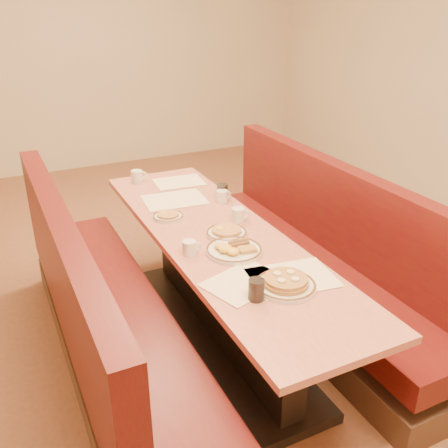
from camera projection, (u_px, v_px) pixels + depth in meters
name	position (u px, v px, depth m)	size (l,w,h in m)	color
ground	(219.00, 337.00, 3.28)	(8.00, 8.00, 0.00)	#9E6647
room_envelope	(218.00, 21.00, 2.47)	(6.04, 8.04, 2.82)	beige
diner_table	(219.00, 289.00, 3.12)	(0.70, 2.50, 0.75)	black
booth_left	(103.00, 321.00, 2.84)	(0.55, 2.50, 1.05)	#4C3326
booth_right	(315.00, 265.00, 3.42)	(0.55, 2.50, 1.05)	#4C3326
placemat_near_left	(244.00, 282.00, 2.47)	(0.38, 0.28, 0.00)	#FAF0C3
placemat_near_right	(293.00, 277.00, 2.51)	(0.42, 0.31, 0.00)	#FAF0C3
placemat_far_left	(175.00, 200.00, 3.46)	(0.42, 0.31, 0.00)	#FAF0C3
placemat_far_right	(179.00, 182.00, 3.79)	(0.36, 0.27, 0.00)	#FAF0C3
pancake_plate	(286.00, 283.00, 2.42)	(0.30, 0.30, 0.07)	silver
eggs_plate	(234.00, 249.00, 2.75)	(0.32, 0.32, 0.06)	silver
extra_plate_mid	(226.00, 232.00, 2.96)	(0.25, 0.25, 0.05)	silver
extra_plate_far	(168.00, 216.00, 3.19)	(0.20, 0.20, 0.04)	silver
coffee_mug_a	(239.00, 215.00, 3.13)	(0.11, 0.08, 0.09)	silver
coffee_mug_b	(190.00, 247.00, 2.72)	(0.11, 0.08, 0.08)	silver
coffee_mug_c	(222.00, 196.00, 3.42)	(0.11, 0.08, 0.08)	silver
coffee_mug_d	(137.00, 176.00, 3.78)	(0.12, 0.09, 0.09)	silver
soda_tumbler_near	(256.00, 290.00, 2.31)	(0.08, 0.08, 0.11)	black
soda_tumbler_mid	(222.00, 191.00, 3.48)	(0.08, 0.08, 0.10)	black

